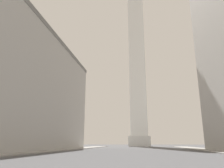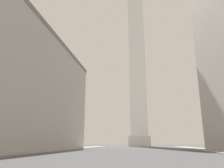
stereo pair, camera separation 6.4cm
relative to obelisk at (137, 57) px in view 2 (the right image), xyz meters
The scene contains 2 objects.
sidewalk_left 71.30m from the obelisk, 104.50° to the right, with size 5.00×108.86×0.15m, color gray.
obelisk is the anchor object (origin of this frame).
Camera 2 is at (2.47, -1.53, 1.46)m, focal length 35.00 mm.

